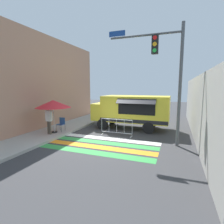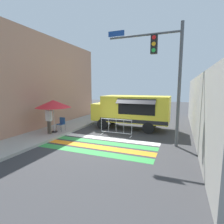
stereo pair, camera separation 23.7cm
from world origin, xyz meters
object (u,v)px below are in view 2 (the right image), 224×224
object	(u,v)px
food_truck	(130,109)
traffic_signal_pole	(165,65)
vendor_person	(49,118)
patio_umbrella	(53,104)
folding_chair	(61,123)
barricade_front	(116,127)

from	to	relation	value
food_truck	traffic_signal_pole	world-z (taller)	traffic_signal_pole
vendor_person	traffic_signal_pole	bearing A→B (deg)	21.69
patio_umbrella	folding_chair	xyz separation A→B (m)	(0.18, 0.50, -1.29)
food_truck	traffic_signal_pole	size ratio (longest dim) A/B	0.90
folding_chair	food_truck	bearing A→B (deg)	21.21
barricade_front	food_truck	bearing A→B (deg)	82.34
folding_chair	barricade_front	bearing A→B (deg)	-4.54
traffic_signal_pole	vendor_person	world-z (taller)	traffic_signal_pole
folding_chair	vendor_person	xyz separation A→B (m)	(-0.21, -0.92, 0.45)
patio_umbrella	barricade_front	xyz separation A→B (m)	(3.78, 1.18, -1.45)
folding_chair	traffic_signal_pole	bearing A→B (deg)	-15.95
food_truck	folding_chair	bearing A→B (deg)	-143.64
folding_chair	vendor_person	size ratio (longest dim) A/B	0.51
traffic_signal_pole	barricade_front	world-z (taller)	traffic_signal_pole
food_truck	folding_chair	xyz separation A→B (m)	(-3.89, -2.87, -0.74)
traffic_signal_pole	barricade_front	distance (m)	4.63
food_truck	barricade_front	xyz separation A→B (m)	(-0.29, -2.19, -0.89)
vendor_person	barricade_front	bearing A→B (deg)	37.26
patio_umbrella	folding_chair	distance (m)	1.40
traffic_signal_pole	folding_chair	bearing A→B (deg)	179.21
traffic_signal_pole	vendor_person	size ratio (longest dim) A/B	3.52
barricade_front	traffic_signal_pole	bearing A→B (deg)	-15.01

